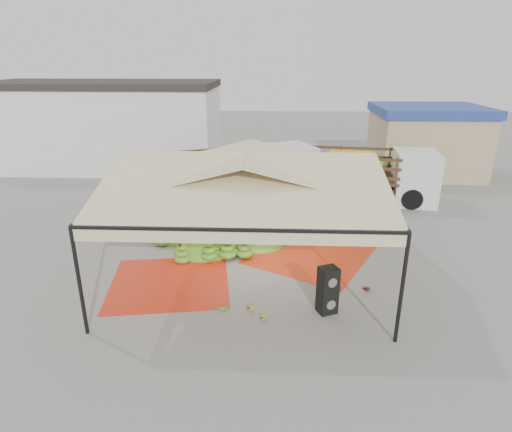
{
  "coord_description": "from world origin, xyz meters",
  "views": [
    {
      "loc": [
        0.85,
        -13.25,
        6.82
      ],
      "look_at": [
        0.2,
        1.5,
        1.3
      ],
      "focal_mm": 30.0,
      "sensor_mm": 36.0,
      "label": 1
    }
  ],
  "objects_px": {
    "speaker_stack": "(328,290)",
    "truck_right": "(365,170)",
    "truck_left": "(247,169)",
    "banana_heap": "(219,225)",
    "vendor": "(242,201)"
  },
  "relations": [
    {
      "from": "vendor",
      "to": "truck_right",
      "type": "relative_size",
      "value": 0.25
    },
    {
      "from": "vendor",
      "to": "truck_left",
      "type": "height_order",
      "value": "truck_left"
    },
    {
      "from": "vendor",
      "to": "truck_left",
      "type": "relative_size",
      "value": 0.25
    },
    {
      "from": "speaker_stack",
      "to": "truck_left",
      "type": "height_order",
      "value": "truck_left"
    },
    {
      "from": "truck_left",
      "to": "truck_right",
      "type": "relative_size",
      "value": 1.03
    },
    {
      "from": "banana_heap",
      "to": "truck_left",
      "type": "distance_m",
      "value": 5.42
    },
    {
      "from": "speaker_stack",
      "to": "truck_right",
      "type": "distance_m",
      "value": 10.8
    },
    {
      "from": "speaker_stack",
      "to": "vendor",
      "type": "bearing_deg",
      "value": 88.93
    },
    {
      "from": "banana_heap",
      "to": "vendor",
      "type": "xyz_separation_m",
      "value": [
        0.78,
        2.03,
        0.35
      ]
    },
    {
      "from": "banana_heap",
      "to": "truck_left",
      "type": "xyz_separation_m",
      "value": [
        0.8,
        5.27,
        0.95
      ]
    },
    {
      "from": "truck_right",
      "to": "vendor",
      "type": "bearing_deg",
      "value": -143.35
    },
    {
      "from": "banana_heap",
      "to": "truck_left",
      "type": "bearing_deg",
      "value": 81.35
    },
    {
      "from": "speaker_stack",
      "to": "truck_right",
      "type": "height_order",
      "value": "truck_right"
    },
    {
      "from": "speaker_stack",
      "to": "truck_left",
      "type": "relative_size",
      "value": 0.18
    },
    {
      "from": "vendor",
      "to": "truck_right",
      "type": "xyz_separation_m",
      "value": [
        5.88,
        3.36,
        0.59
      ]
    }
  ]
}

